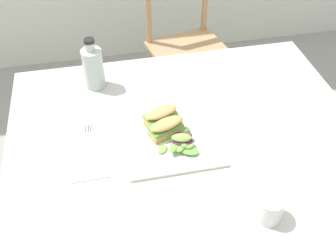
% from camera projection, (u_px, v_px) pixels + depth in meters
% --- Properties ---
extents(dining_table, '(1.12, 0.94, 0.74)m').
position_uv_depth(dining_table, '(188.00, 165.00, 1.28)').
color(dining_table, '#BCB7AD').
rests_on(dining_table, ground).
extents(chair_wooden_far, '(0.48, 0.48, 0.87)m').
position_uv_depth(chair_wooden_far, '(187.00, 47.00, 2.11)').
color(chair_wooden_far, tan).
rests_on(chair_wooden_far, ground).
extents(plate_lunch, '(0.29, 0.29, 0.01)m').
position_uv_depth(plate_lunch, '(171.00, 138.00, 1.19)').
color(plate_lunch, beige).
rests_on(plate_lunch, dining_table).
extents(sandwich_half_front, '(0.12, 0.09, 0.06)m').
position_uv_depth(sandwich_half_front, '(167.00, 127.00, 1.18)').
color(sandwich_half_front, tan).
rests_on(sandwich_half_front, plate_lunch).
extents(sandwich_half_back, '(0.12, 0.09, 0.06)m').
position_uv_depth(sandwich_half_back, '(161.00, 116.00, 1.22)').
color(sandwich_half_back, tan).
rests_on(sandwich_half_back, plate_lunch).
extents(salad_mixed_greens, '(0.13, 0.13, 0.04)m').
position_uv_depth(salad_mixed_greens, '(181.00, 141.00, 1.15)').
color(salad_mixed_greens, '#84A84C').
rests_on(salad_mixed_greens, plate_lunch).
extents(napkin_folded, '(0.11, 0.26, 0.00)m').
position_uv_depth(napkin_folded, '(88.00, 147.00, 1.17)').
color(napkin_folded, white).
rests_on(napkin_folded, dining_table).
extents(fork_on_napkin, '(0.04, 0.19, 0.00)m').
position_uv_depth(fork_on_napkin, '(88.00, 142.00, 1.18)').
color(fork_on_napkin, silver).
rests_on(fork_on_napkin, napkin_folded).
extents(bottle_cold_brew, '(0.07, 0.07, 0.19)m').
position_uv_depth(bottle_cold_brew, '(94.00, 70.00, 1.34)').
color(bottle_cold_brew, black).
rests_on(bottle_cold_brew, dining_table).
extents(cup_extra_side, '(0.07, 0.07, 0.08)m').
position_uv_depth(cup_extra_side, '(269.00, 208.00, 0.97)').
color(cup_extra_side, white).
rests_on(cup_extra_side, dining_table).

